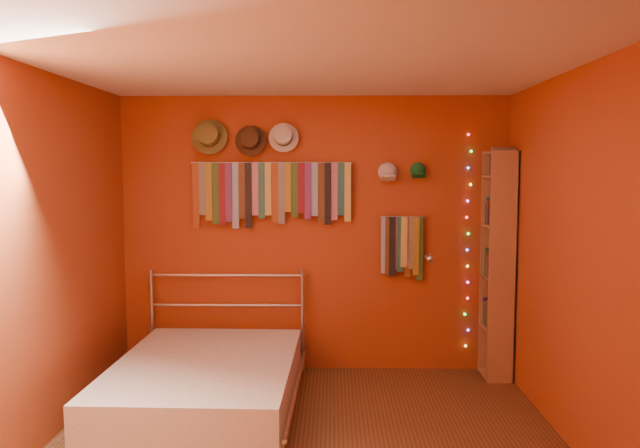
# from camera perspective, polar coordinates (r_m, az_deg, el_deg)

# --- Properties ---
(back_wall) EXTENTS (3.50, 0.02, 2.50)m
(back_wall) POSITION_cam_1_polar(r_m,az_deg,el_deg) (5.69, -0.53, -0.95)
(back_wall) COLOR #9C3A19
(back_wall) RESTS_ON ground
(right_wall) EXTENTS (0.02, 3.50, 2.50)m
(right_wall) POSITION_cam_1_polar(r_m,az_deg,el_deg) (4.25, 23.01, -3.39)
(right_wall) COLOR #9C3A19
(right_wall) RESTS_ON ground
(left_wall) EXTENTS (0.02, 3.50, 2.50)m
(left_wall) POSITION_cam_1_polar(r_m,az_deg,el_deg) (4.39, -24.79, -3.20)
(left_wall) COLOR #9C3A19
(left_wall) RESTS_ON ground
(ceiling) EXTENTS (3.50, 3.50, 0.02)m
(ceiling) POSITION_cam_1_polar(r_m,az_deg,el_deg) (3.96, -1.34, 14.56)
(ceiling) COLOR white
(ceiling) RESTS_ON back_wall
(tie_rack) EXTENTS (1.45, 0.03, 0.60)m
(tie_rack) POSITION_cam_1_polar(r_m,az_deg,el_deg) (5.62, -4.57, 3.07)
(tie_rack) COLOR #B9BABF
(tie_rack) RESTS_ON back_wall
(small_tie_rack) EXTENTS (0.40, 0.03, 0.58)m
(small_tie_rack) POSITION_cam_1_polar(r_m,az_deg,el_deg) (5.67, 7.52, -1.88)
(small_tie_rack) COLOR #B9BABF
(small_tie_rack) RESTS_ON back_wall
(fedora_olive) EXTENTS (0.32, 0.17, 0.32)m
(fedora_olive) POSITION_cam_1_polar(r_m,az_deg,el_deg) (5.67, -10.14, 7.97)
(fedora_olive) COLOR brown
(fedora_olive) RESTS_ON back_wall
(fedora_brown) EXTENTS (0.28, 0.15, 0.28)m
(fedora_brown) POSITION_cam_1_polar(r_m,az_deg,el_deg) (5.61, -6.40, 7.66)
(fedora_brown) COLOR #422817
(fedora_brown) RESTS_ON back_wall
(fedora_white) EXTENTS (0.27, 0.15, 0.26)m
(fedora_white) POSITION_cam_1_polar(r_m,az_deg,el_deg) (5.59, -3.37, 7.99)
(fedora_white) COLOR beige
(fedora_white) RESTS_ON back_wall
(cap_white) EXTENTS (0.18, 0.22, 0.18)m
(cap_white) POSITION_cam_1_polar(r_m,az_deg,el_deg) (5.62, 6.20, 4.73)
(cap_white) COLOR silver
(cap_white) RESTS_ON back_wall
(cap_green) EXTENTS (0.16, 0.20, 0.16)m
(cap_green) POSITION_cam_1_polar(r_m,az_deg,el_deg) (5.65, 8.93, 4.86)
(cap_green) COLOR #16662A
(cap_green) RESTS_ON back_wall
(fairy_lights) EXTENTS (0.06, 0.02, 1.95)m
(fairy_lights) POSITION_cam_1_polar(r_m,az_deg,el_deg) (5.78, 13.36, -1.60)
(fairy_lights) COLOR #FF3333
(fairy_lights) RESTS_ON back_wall
(reading_lamp) EXTENTS (0.07, 0.28, 0.08)m
(reading_lamp) POSITION_cam_1_polar(r_m,az_deg,el_deg) (5.56, 9.97, -3.12)
(reading_lamp) COLOR #B9BABF
(reading_lamp) RESTS_ON back_wall
(bookshelf) EXTENTS (0.25, 0.34, 2.00)m
(bookshelf) POSITION_cam_1_polar(r_m,az_deg,el_deg) (5.69, 16.34, -3.50)
(bookshelf) COLOR #9D6747
(bookshelf) RESTS_ON ground
(bed) EXTENTS (1.45, 1.95, 0.94)m
(bed) POSITION_cam_1_polar(r_m,az_deg,el_deg) (4.95, -10.42, -14.21)
(bed) COLOR #B9BABF
(bed) RESTS_ON ground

